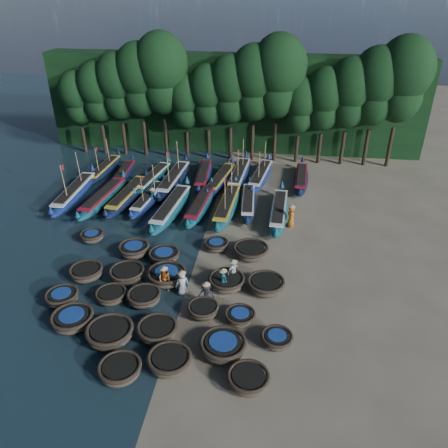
# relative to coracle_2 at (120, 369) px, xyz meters

# --- Properties ---
(ground) EXTENTS (120.00, 120.00, 0.00)m
(ground) POSITION_rel_coracle_2_xyz_m (1.83, 9.54, -0.43)
(ground) COLOR gray
(ground) RESTS_ON ground
(foliage_wall) EXTENTS (40.00, 3.00, 10.00)m
(foliage_wall) POSITION_rel_coracle_2_xyz_m (1.83, 33.04, 4.57)
(foliage_wall) COLOR black
(foliage_wall) RESTS_ON ground
(coracle_2) EXTENTS (2.44, 2.44, 0.75)m
(coracle_2) POSITION_rel_coracle_2_xyz_m (0.00, 0.00, 0.00)
(coracle_2) COLOR brown
(coracle_2) RESTS_ON ground
(coracle_3) EXTENTS (2.75, 2.75, 0.82)m
(coracle_3) POSITION_rel_coracle_2_xyz_m (2.26, 0.82, 0.04)
(coracle_3) COLOR brown
(coracle_3) RESTS_ON ground
(coracle_4) EXTENTS (2.43, 2.43, 0.72)m
(coracle_4) POSITION_rel_coracle_2_xyz_m (6.21, 0.24, -0.02)
(coracle_4) COLOR brown
(coracle_4) RESTS_ON ground
(coracle_5) EXTENTS (2.38, 2.38, 0.79)m
(coracle_5) POSITION_rel_coracle_2_xyz_m (-3.79, 3.07, 0.03)
(coracle_5) COLOR brown
(coracle_5) RESTS_ON ground
(coracle_6) EXTENTS (3.09, 3.09, 0.84)m
(coracle_6) POSITION_rel_coracle_2_xyz_m (-1.34, 2.29, 0.05)
(coracle_6) COLOR brown
(coracle_6) RESTS_ON ground
(coracle_7) EXTENTS (2.23, 2.23, 0.81)m
(coracle_7) POSITION_rel_coracle_2_xyz_m (1.11, 2.84, 0.03)
(coracle_7) COLOR brown
(coracle_7) RESTS_ON ground
(coracle_8) EXTENTS (2.47, 2.47, 0.82)m
(coracle_8) POSITION_rel_coracle_2_xyz_m (4.76, 2.13, 0.05)
(coracle_8) COLOR brown
(coracle_8) RESTS_ON ground
(coracle_9) EXTENTS (1.74, 1.74, 0.67)m
(coracle_9) POSITION_rel_coracle_2_xyz_m (7.49, 3.07, -0.04)
(coracle_9) COLOR brown
(coracle_9) RESTS_ON ground
(coracle_10) EXTENTS (2.28, 2.28, 0.75)m
(coracle_10) POSITION_rel_coracle_2_xyz_m (-5.23, 4.84, 0.01)
(coracle_10) COLOR brown
(coracle_10) RESTS_ON ground
(coracle_11) EXTENTS (2.19, 2.19, 0.67)m
(coracle_11) POSITION_rel_coracle_2_xyz_m (-2.44, 5.44, -0.05)
(coracle_11) COLOR brown
(coracle_11) RESTS_ON ground
(coracle_12) EXTENTS (2.39, 2.39, 0.80)m
(coracle_12) POSITION_rel_coracle_2_xyz_m (-0.38, 5.43, 0.03)
(coracle_12) COLOR brown
(coracle_12) RESTS_ON ground
(coracle_13) EXTENTS (2.10, 2.10, 0.68)m
(coracle_13) POSITION_rel_coracle_2_xyz_m (3.25, 4.87, -0.04)
(coracle_13) COLOR brown
(coracle_13) RESTS_ON ground
(coracle_14) EXTENTS (2.03, 2.03, 0.65)m
(coracle_14) POSITION_rel_coracle_2_xyz_m (5.40, 4.58, -0.05)
(coracle_14) COLOR brown
(coracle_14) RESTS_ON ground
(coracle_15) EXTENTS (2.58, 2.58, 0.80)m
(coracle_15) POSITION_rel_coracle_2_xyz_m (-4.78, 7.36, 0.03)
(coracle_15) COLOR brown
(coracle_15) RESTS_ON ground
(coracle_16) EXTENTS (2.65, 2.65, 0.76)m
(coracle_16) POSITION_rel_coracle_2_xyz_m (-2.17, 7.61, 0.01)
(coracle_16) COLOR brown
(coracle_16) RESTS_ON ground
(coracle_17) EXTENTS (2.54, 2.54, 0.83)m
(coracle_17) POSITION_rel_coracle_2_xyz_m (0.42, 7.67, 0.05)
(coracle_17) COLOR brown
(coracle_17) RESTS_ON ground
(coracle_18) EXTENTS (2.73, 2.73, 0.76)m
(coracle_18) POSITION_rel_coracle_2_xyz_m (4.26, 7.60, 0.00)
(coracle_18) COLOR brown
(coracle_18) RESTS_ON ground
(coracle_19) EXTENTS (2.73, 2.73, 0.82)m
(coracle_19) POSITION_rel_coracle_2_xyz_m (6.71, 7.53, 0.04)
(coracle_19) COLOR brown
(coracle_19) RESTS_ON ground
(coracle_20) EXTENTS (1.77, 1.77, 0.69)m
(coracle_20) POSITION_rel_coracle_2_xyz_m (-6.19, 11.76, -0.03)
(coracle_20) COLOR brown
(coracle_20) RESTS_ON ground
(coracle_21) EXTENTS (2.19, 2.19, 0.82)m
(coracle_21) POSITION_rel_coracle_2_xyz_m (-2.57, 10.34, 0.04)
(coracle_21) COLOR brown
(coracle_21) RESTS_ON ground
(coracle_22) EXTENTS (2.34, 2.34, 0.69)m
(coracle_22) POSITION_rel_coracle_2_xyz_m (-0.34, 10.00, -0.03)
(coracle_22) COLOR brown
(coracle_22) RESTS_ON ground
(coracle_23) EXTENTS (1.90, 1.90, 0.65)m
(coracle_23) POSITION_rel_coracle_2_xyz_m (3.00, 11.81, -0.05)
(coracle_23) COLOR brown
(coracle_23) RESTS_ON ground
(coracle_24) EXTENTS (2.60, 2.60, 0.82)m
(coracle_24) POSITION_rel_coracle_2_xyz_m (5.50, 11.20, 0.04)
(coracle_24) COLOR brown
(coracle_24) RESTS_ON ground
(long_boat_0) EXTENTS (1.74, 9.14, 3.88)m
(long_boat_0) POSITION_rel_coracle_2_xyz_m (-10.33, 18.14, 0.19)
(long_boat_0) COLOR navy
(long_boat_0) RESTS_ON ground
(long_boat_1) EXTENTS (2.43, 8.52, 1.51)m
(long_boat_1) POSITION_rel_coracle_2_xyz_m (-7.56, 17.65, 0.15)
(long_boat_1) COLOR navy
(long_boat_1) RESTS_ON ground
(long_boat_2) EXTENTS (2.39, 8.58, 1.52)m
(long_boat_2) POSITION_rel_coracle_2_xyz_m (-5.59, 18.29, 0.15)
(long_boat_2) COLOR #0D1B32
(long_boat_2) RESTS_ON ground
(long_boat_3) EXTENTS (2.17, 7.48, 3.20)m
(long_boat_3) POSITION_rel_coracle_2_xyz_m (-3.69, 18.10, 0.08)
(long_boat_3) COLOR navy
(long_boat_3) RESTS_ON ground
(long_boat_4) EXTENTS (2.49, 9.08, 1.61)m
(long_boat_4) POSITION_rel_coracle_2_xyz_m (-1.36, 16.51, 0.18)
(long_boat_4) COLOR navy
(long_boat_4) RESTS_ON ground
(long_boat_5) EXTENTS (2.07, 8.09, 1.43)m
(long_boat_5) POSITION_rel_coracle_2_xyz_m (0.87, 17.48, 0.12)
(long_boat_5) COLOR navy
(long_boat_5) RESTS_ON ground
(long_boat_6) EXTENTS (2.06, 8.72, 3.71)m
(long_boat_6) POSITION_rel_coracle_2_xyz_m (3.10, 17.45, 0.16)
(long_boat_6) COLOR navy
(long_boat_6) RESTS_ON ground
(long_boat_7) EXTENTS (1.71, 7.58, 1.33)m
(long_boat_7) POSITION_rel_coracle_2_xyz_m (4.74, 18.47, 0.08)
(long_boat_7) COLOR #0D1B32
(long_boat_7) RESTS_ON ground
(long_boat_8) EXTENTS (1.80, 8.36, 1.47)m
(long_boat_8) POSITION_rel_coracle_2_xyz_m (7.31, 17.09, 0.13)
(long_boat_8) COLOR navy
(long_boat_8) RESTS_ON ground
(long_boat_9) EXTENTS (1.75, 7.70, 3.27)m
(long_boat_9) POSITION_rel_coracle_2_xyz_m (-9.78, 23.75, 0.09)
(long_boat_9) COLOR #0D1B32
(long_boat_9) RESTS_ON ground
(long_boat_10) EXTENTS (1.70, 7.35, 1.30)m
(long_boat_10) POSITION_rel_coracle_2_xyz_m (-7.55, 22.79, 0.06)
(long_boat_10) COLOR #0D1B32
(long_boat_10) RESTS_ON ground
(long_boat_11) EXTENTS (2.64, 8.01, 1.43)m
(long_boat_11) POSITION_rel_coracle_2_xyz_m (-4.48, 22.22, 0.11)
(long_boat_11) COLOR navy
(long_boat_11) RESTS_ON ground
(long_boat_12) EXTENTS (2.17, 9.14, 3.89)m
(long_boat_12) POSITION_rel_coracle_2_xyz_m (-2.45, 21.99, 0.19)
(long_boat_12) COLOR #0D1B32
(long_boat_12) RESTS_ON ground
(long_boat_13) EXTENTS (1.90, 8.01, 1.41)m
(long_boat_13) POSITION_rel_coracle_2_xyz_m (0.08, 23.50, 0.11)
(long_boat_13) COLOR navy
(long_boat_13) RESTS_ON ground
(long_boat_14) EXTENTS (2.75, 7.98, 1.42)m
(long_boat_14) POSITION_rel_coracle_2_xyz_m (1.85, 22.79, 0.11)
(long_boat_14) COLOR navy
(long_boat_14) RESTS_ON ground
(long_boat_15) EXTENTS (2.10, 8.69, 3.70)m
(long_boat_15) POSITION_rel_coracle_2_xyz_m (3.46, 23.95, 0.16)
(long_boat_15) COLOR navy
(long_boat_15) RESTS_ON ground
(long_boat_16) EXTENTS (2.63, 8.22, 3.53)m
(long_boat_16) POSITION_rel_coracle_2_xyz_m (5.47, 24.04, 0.13)
(long_boat_16) COLOR navy
(long_boat_16) RESTS_ON ground
(long_boat_17) EXTENTS (1.77, 7.68, 1.35)m
(long_boat_17) POSITION_rel_coracle_2_xyz_m (9.25, 23.99, 0.09)
(long_boat_17) COLOR #0D1B32
(long_boat_17) RESTS_ON ground
(fisherman_0) EXTENTS (0.95, 0.81, 1.85)m
(fisherman_0) POSITION_rel_coracle_2_xyz_m (1.69, 6.57, 0.46)
(fisherman_0) COLOR silver
(fisherman_0) RESTS_ON ground
(fisherman_1) EXTENTS (0.69, 0.65, 1.78)m
(fisherman_1) POSITION_rel_coracle_2_xyz_m (4.10, 7.19, 0.47)
(fisherman_1) COLOR #1A666F
(fisherman_1) RESTS_ON ground
(fisherman_2) EXTENTS (1.03, 0.94, 1.91)m
(fisherman_2) POSITION_rel_coracle_2_xyz_m (0.54, 6.77, 0.48)
(fisherman_2) COLOR #BB5D19
(fisherman_2) RESTS_ON ground
(fisherman_3) EXTENTS (1.07, 0.66, 1.80)m
(fisherman_3) POSITION_rel_coracle_2_xyz_m (3.30, 5.72, 0.41)
(fisherman_3) COLOR black
(fisherman_3) RESTS_ON ground
(fisherman_4) EXTENTS (0.87, 0.96, 1.77)m
(fisherman_4) POSITION_rel_coracle_2_xyz_m (4.61, 8.22, 0.43)
(fisherman_4) COLOR silver
(fisherman_4) RESTS_ON ground
(fisherman_5) EXTENTS (0.55, 1.42, 1.70)m
(fisherman_5) POSITION_rel_coracle_2_xyz_m (-3.32, 17.98, 0.37)
(fisherman_5) COLOR #1A666F
(fisherman_5) RESTS_ON ground
(fisherman_6) EXTENTS (0.60, 0.89, 1.98)m
(fisherman_6) POSITION_rel_coracle_2_xyz_m (8.26, 15.78, 0.52)
(fisherman_6) COLOR #BB5D19
(fisherman_6) RESTS_ON ground
(tree_0) EXTENTS (3.68, 3.68, 8.68)m
(tree_0) POSITION_rel_coracle_2_xyz_m (-14.17, 29.54, 5.54)
(tree_0) COLOR black
(tree_0) RESTS_ON ground
(tree_1) EXTENTS (4.09, 4.09, 9.65)m
(tree_1) POSITION_rel_coracle_2_xyz_m (-11.87, 29.54, 6.22)
(tree_1) COLOR black
(tree_1) RESTS_ON ground
(tree_2) EXTENTS (4.51, 4.51, 10.63)m
(tree_2) POSITION_rel_coracle_2_xyz_m (-9.57, 29.54, 6.89)
(tree_2) COLOR black
(tree_2) RESTS_ON ground
(tree_3) EXTENTS (4.92, 4.92, 11.60)m
(tree_3) POSITION_rel_coracle_2_xyz_m (-7.27, 29.54, 7.57)
(tree_3) COLOR black
(tree_3) RESTS_ON ground
(tree_4) EXTENTS (5.34, 5.34, 12.58)m
(tree_4) POSITION_rel_coracle_2_xyz_m (-4.97, 29.54, 8.24)
(tree_4) COLOR black
(tree_4) RESTS_ON ground
(tree_5) EXTENTS (3.68, 3.68, 8.68)m
(tree_5) POSITION_rel_coracle_2_xyz_m (-2.67, 29.54, 5.54)
(tree_5) COLOR black
(tree_5) RESTS_ON ground
(tree_6) EXTENTS (4.09, 4.09, 9.65)m
(tree_6) POSITION_rel_coracle_2_xyz_m (-0.37, 29.54, 6.22)
(tree_6) COLOR black
(tree_6) RESTS_ON ground
(tree_7) EXTENTS (4.51, 4.51, 10.63)m
(tree_7) POSITION_rel_coracle_2_xyz_m (1.93, 29.54, 6.89)
(tree_7) COLOR black
(tree_7) RESTS_ON ground
(tree_8) EXTENTS (4.92, 4.92, 11.60)m
(tree_8) POSITION_rel_coracle_2_xyz_m (4.23, 29.54, 7.57)
(tree_8) COLOR black
(tree_8) RESTS_ON ground
(tree_9) EXTENTS (5.34, 5.34, 12.58)m
(tree_9) POSITION_rel_coracle_2_xyz_m (6.53, 29.54, 8.24)
(tree_9) COLOR black
(tree_9) RESTS_ON ground
(tree_10) EXTENTS (3.68, 3.68, 8.68)m
(tree_10) POSITION_rel_coracle_2_xyz_m (8.83, 29.54, 5.54)
(tree_10) COLOR black
(tree_10) RESTS_ON ground
(tree_11) EXTENTS (4.09, 4.09, 9.65)m
(tree_11) POSITION_rel_coracle_2_xyz_m (11.13, 29.54, 6.22)
(tree_11) COLOR black
(tree_11) RESTS_ON ground
(tree_12) EXTENTS (4.51, 4.51, 10.63)m
(tree_12) POSITION_rel_coracle_2_xyz_m (13.43, 29.54, 6.89)
(tree_12) COLOR black
(tree_12) RESTS_ON ground
(tree_13) EXTENTS (4.92, 4.92, 11.60)m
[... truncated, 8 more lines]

